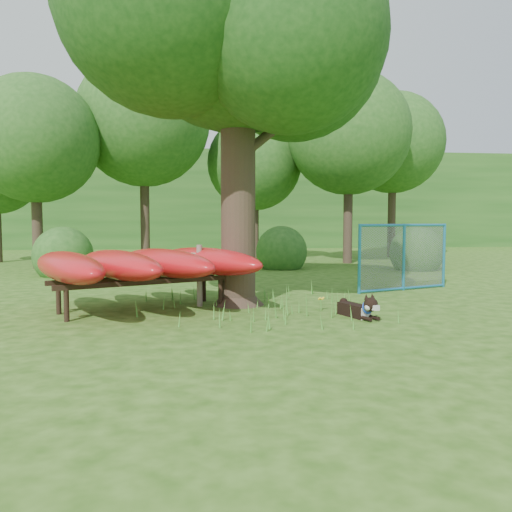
{
  "coord_description": "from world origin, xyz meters",
  "views": [
    {
      "loc": [
        -0.89,
        -8.25,
        1.66
      ],
      "look_at": [
        0.2,
        1.2,
        1.0
      ],
      "focal_mm": 35.0,
      "sensor_mm": 36.0,
      "label": 1
    }
  ],
  "objects": [
    {
      "name": "bg_tree_e",
      "position": [
        8.0,
        14.0,
        5.23
      ],
      "size": [
        4.6,
        4.6,
        7.55
      ],
      "color": "#31241B",
      "rests_on": "ground"
    },
    {
      "name": "bg_tree_a",
      "position": [
        -6.5,
        10.0,
        4.48
      ],
      "size": [
        4.4,
        4.4,
        6.7
      ],
      "color": "#31241B",
      "rests_on": "ground"
    },
    {
      "name": "husky_dog",
      "position": [
        1.86,
        -0.01,
        0.16
      ],
      "size": [
        0.53,
        1.01,
        0.46
      ],
      "rotation": [
        0.0,
        0.0,
        0.36
      ],
      "color": "black",
      "rests_on": "ground"
    },
    {
      "name": "shrub_right",
      "position": [
        6.5,
        8.0,
        0.0
      ],
      "size": [
        1.8,
        1.8,
        1.8
      ],
      "primitive_type": "sphere",
      "color": "#22521A",
      "rests_on": "ground"
    },
    {
      "name": "bg_tree_b",
      "position": [
        -3.0,
        12.0,
        5.61
      ],
      "size": [
        5.2,
        5.2,
        8.22
      ],
      "color": "#31241B",
      "rests_on": "ground"
    },
    {
      "name": "wooded_hillside",
      "position": [
        0.0,
        28.0,
        3.0
      ],
      "size": [
        80.0,
        12.0,
        6.0
      ],
      "primitive_type": "cube",
      "color": "#22521A",
      "rests_on": "ground"
    },
    {
      "name": "kayak_rack",
      "position": [
        -1.93,
        1.17,
        0.87
      ],
      "size": [
        4.76,
        4.28,
        1.14
      ],
      "rotation": [
        0.0,
        0.0,
        0.42
      ],
      "color": "black",
      "rests_on": "ground"
    },
    {
      "name": "shrub_left",
      "position": [
        -5.0,
        7.5,
        0.0
      ],
      "size": [
        1.8,
        1.8,
        1.8
      ],
      "primitive_type": "sphere",
      "color": "#22521A",
      "rests_on": "ground"
    },
    {
      "name": "shrub_mid",
      "position": [
        2.0,
        9.0,
        0.0
      ],
      "size": [
        1.8,
        1.8,
        1.8
      ],
      "primitive_type": "sphere",
      "color": "#22521A",
      "rests_on": "ground"
    },
    {
      "name": "bg_tree_c",
      "position": [
        1.5,
        13.0,
        4.11
      ],
      "size": [
        4.0,
        4.0,
        6.12
      ],
      "color": "#31241B",
      "rests_on": "ground"
    },
    {
      "name": "fence_section",
      "position": [
        4.01,
        3.22,
        0.8
      ],
      "size": [
        2.6,
        1.02,
        2.68
      ],
      "rotation": [
        0.0,
        0.0,
        0.35
      ],
      "color": "teal",
      "rests_on": "ground"
    },
    {
      "name": "wooden_post",
      "position": [
        -0.88,
        1.51,
        0.64
      ],
      "size": [
        0.33,
        0.13,
        1.21
      ],
      "rotation": [
        0.0,
        0.0,
        -0.14
      ],
      "color": "#706154",
      "rests_on": "ground"
    },
    {
      "name": "wildflower_clump",
      "position": [
        1.37,
        0.75,
        0.21
      ],
      "size": [
        0.12,
        0.12,
        0.26
      ],
      "rotation": [
        0.0,
        0.0,
        -0.15
      ],
      "color": "#4A8F2F",
      "rests_on": "ground"
    },
    {
      "name": "ground",
      "position": [
        0.0,
        0.0,
        0.0
      ],
      "size": [
        80.0,
        80.0,
        0.0
      ],
      "primitive_type": "plane",
      "color": "#254C0F",
      "rests_on": "ground"
    },
    {
      "name": "oak_tree",
      "position": [
        -0.16,
        1.63,
        5.67
      ],
      "size": [
        6.47,
        5.7,
        8.5
      ],
      "rotation": [
        0.0,
        0.0,
        0.24
      ],
      "color": "#31241B",
      "rests_on": "ground"
    },
    {
      "name": "bg_tree_d",
      "position": [
        5.0,
        11.0,
        5.08
      ],
      "size": [
        4.8,
        4.8,
        7.5
      ],
      "color": "#31241B",
      "rests_on": "ground"
    }
  ]
}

